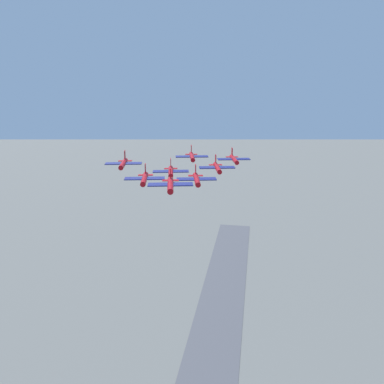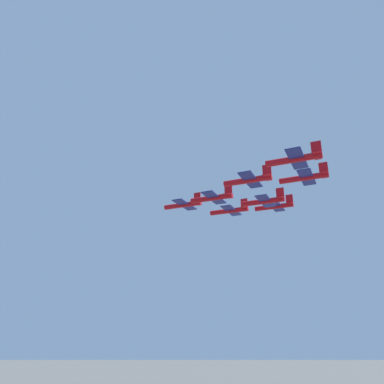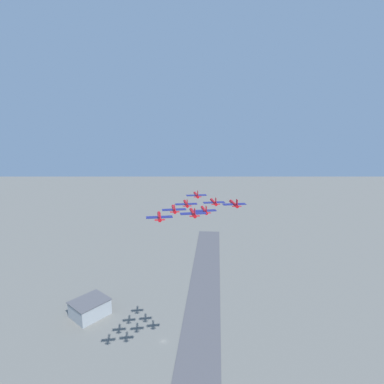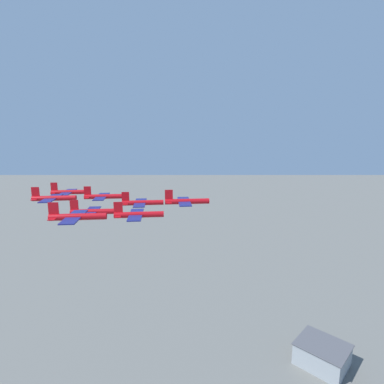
{
  "view_description": "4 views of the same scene",
  "coord_description": "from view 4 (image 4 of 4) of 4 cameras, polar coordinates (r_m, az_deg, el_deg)",
  "views": [
    {
      "loc": [
        -35.27,
        -16.22,
        138.88
      ],
      "look_at": [
        20.57,
        41.16,
        116.04
      ],
      "focal_mm": 35.0,
      "sensor_mm": 36.0,
      "label": 1
    },
    {
      "loc": [
        112.28,
        19.08,
        86.14
      ],
      "look_at": [
        19.94,
        46.8,
        120.68
      ],
      "focal_mm": 35.0,
      "sensor_mm": 36.0,
      "label": 2
    },
    {
      "loc": [
        130.78,
        139.39,
        149.12
      ],
      "look_at": [
        15.75,
        40.56,
        118.18
      ],
      "focal_mm": 28.0,
      "sensor_mm": 36.0,
      "label": 3
    },
    {
      "loc": [
        -32.4,
        96.1,
        133.65
      ],
      "look_at": [
        20.03,
        40.29,
        118.86
      ],
      "focal_mm": 28.0,
      "sensor_mm": 36.0,
      "label": 4
    }
  ],
  "objects": [
    {
      "name": "hangar",
      "position": [
        213.84,
        23.52,
        -26.49
      ],
      "size": [
        27.68,
        23.82,
        13.38
      ],
      "color": "gray",
      "rests_on": "ground_plane"
    },
    {
      "name": "jet_0",
      "position": [
        73.25,
        -1.26,
        -1.77
      ],
      "size": [
        9.52,
        9.64,
        3.65
      ],
      "rotation": [
        0.0,
        0.0,
        2.42
      ],
      "color": "#B20C14"
    },
    {
      "name": "jet_1",
      "position": [
        80.05,
        -9.64,
        -2.0
      ],
      "size": [
        9.52,
        9.64,
        3.65
      ],
      "rotation": [
        0.0,
        0.0,
        2.42
      ],
      "color": "#B20C14"
    },
    {
      "name": "jet_2",
      "position": [
        67.22,
        -10.42,
        -4.24
      ],
      "size": [
        9.52,
        9.64,
        3.65
      ],
      "rotation": [
        0.0,
        0.0,
        2.42
      ],
      "color": "#B20C14"
    },
    {
      "name": "jet_3",
      "position": [
        87.84,
        -16.67,
        -0.81
      ],
      "size": [
        9.52,
        9.64,
        3.65
      ],
      "rotation": [
        0.0,
        0.0,
        2.42
      ],
      "color": "#B20C14"
    },
    {
      "name": "jet_4",
      "position": [
        75.49,
        -18.5,
        -3.55
      ],
      "size": [
        9.52,
        9.64,
        3.65
      ],
      "rotation": [
        0.0,
        0.0,
        2.42
      ],
      "color": "#B20C14"
    },
    {
      "name": "jet_5",
      "position": [
        62.55,
        -21.27,
        -4.39
      ],
      "size": [
        9.52,
        9.64,
        3.65
      ],
      "rotation": [
        0.0,
        0.0,
        2.42
      ],
      "color": "#B20C14"
    },
    {
      "name": "jet_6",
      "position": [
        96.81,
        -22.46,
        0.0
      ],
      "size": [
        9.52,
        9.64,
        3.65
      ],
      "rotation": [
        0.0,
        0.0,
        2.42
      ],
      "color": "#B20C14"
    },
    {
      "name": "jet_7",
      "position": [
        84.35,
        -25.04,
        -1.05
      ],
      "size": [
        9.52,
        9.64,
        3.65
      ],
      "rotation": [
        0.0,
        0.0,
        2.42
      ],
      "color": "#B20C14"
    }
  ]
}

